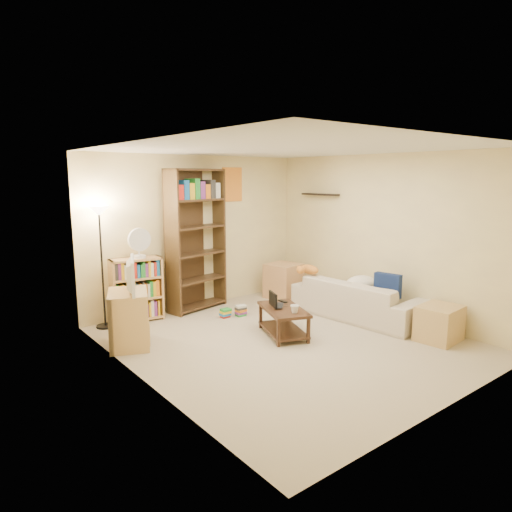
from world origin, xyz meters
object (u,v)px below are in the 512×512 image
side_table (284,281)px  television (127,275)px  desk_fan (139,243)px  coffee_table (283,318)px  laptop (282,306)px  tall_bookshelf (196,236)px  end_cabinet (439,323)px  floor_lamp (100,231)px  sofa (358,299)px  tabby_cat (308,269)px  short_bookshelf (137,290)px  mug (295,309)px  tv_stand (129,319)px

side_table → television: bearing=-170.0°
desk_fan → coffee_table: bearing=-55.4°
laptop → television: bearing=109.3°
tall_bookshelf → end_cabinet: bearing=-73.6°
tall_bookshelf → floor_lamp: tall_bookshelf is taller
desk_fan → side_table: size_ratio=0.73×
sofa → television: television is taller
tabby_cat → short_bookshelf: bearing=153.5°
side_table → floor_lamp: bearing=173.4°
tabby_cat → end_cabinet: (0.40, -2.08, -0.44)m
side_table → end_cabinet: (0.18, -2.91, -0.07)m
coffee_table → tall_bookshelf: size_ratio=0.43×
tabby_cat → mug: 1.48m
coffee_table → short_bookshelf: size_ratio=1.03×
tabby_cat → side_table: tabby_cat is taller
floor_lamp → tabby_cat: bearing=-22.4°
tabby_cat → television: size_ratio=0.65×
tv_stand → tall_bookshelf: bearing=53.1°
sofa → tabby_cat: tabby_cat is taller
short_bookshelf → floor_lamp: bearing=-172.7°
side_table → mug: bearing=-127.8°
floor_lamp → end_cabinet: bearing=-44.8°
tabby_cat → coffee_table: bearing=-149.2°
desk_fan → floor_lamp: (-0.55, 0.05, 0.20)m
mug → television: bearing=146.0°
tv_stand → tall_bookshelf: 2.00m
tabby_cat → tall_bookshelf: size_ratio=0.21×
television → desk_fan: desk_fan is taller
television → end_cabinet: (3.32, -2.36, -0.70)m
tall_bookshelf → floor_lamp: size_ratio=1.30×
desk_fan → floor_lamp: 0.59m
tall_bookshelf → short_bookshelf: bearing=168.1°
floor_lamp → side_table: 3.33m
sofa → side_table: 1.60m
tv_stand → side_table: bearing=32.9°
floor_lamp → tall_bookshelf: bearing=-0.1°
laptop → mug: size_ratio=2.42×
television → sofa: bearing=-84.9°
coffee_table → tabby_cat: bearing=52.1°
laptop → mug: mug is taller
tabby_cat → mug: tabby_cat is taller
coffee_table → tv_stand: (-1.82, 0.94, 0.11)m
end_cabinet → sofa: bearing=92.9°
coffee_table → television: 2.16m
tv_stand → short_bookshelf: size_ratio=0.74×
desk_fan → side_table: bearing=-7.0°
television → floor_lamp: 1.03m
tabby_cat → coffee_table: (-1.10, -0.66, -0.43)m
tv_stand → short_bookshelf: (0.52, 0.91, 0.12)m
television → desk_fan: bearing=-10.4°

